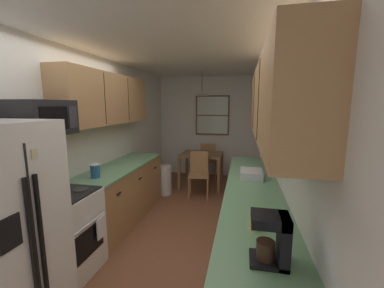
% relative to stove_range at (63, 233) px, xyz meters
% --- Properties ---
extents(ground_plane, '(12.00, 12.00, 0.00)m').
position_rel_stove_range_xyz_m(ground_plane, '(0.99, 1.51, -0.47)').
color(ground_plane, brown).
extents(wall_left, '(0.10, 9.00, 2.55)m').
position_rel_stove_range_xyz_m(wall_left, '(-0.36, 1.51, 0.80)').
color(wall_left, white).
rests_on(wall_left, ground).
extents(wall_right, '(0.10, 9.00, 2.55)m').
position_rel_stove_range_xyz_m(wall_right, '(2.34, 1.51, 0.80)').
color(wall_right, white).
rests_on(wall_right, ground).
extents(wall_back, '(4.40, 0.10, 2.55)m').
position_rel_stove_range_xyz_m(wall_back, '(0.99, 4.16, 0.80)').
color(wall_back, white).
rests_on(wall_back, ground).
extents(ceiling_slab, '(4.40, 9.00, 0.08)m').
position_rel_stove_range_xyz_m(ceiling_slab, '(0.99, 1.51, 2.12)').
color(ceiling_slab, white).
extents(stove_range, '(0.66, 0.65, 1.10)m').
position_rel_stove_range_xyz_m(stove_range, '(0.00, 0.00, 0.00)').
color(stove_range, white).
rests_on(stove_range, ground).
extents(microwave_over_range, '(0.39, 0.58, 0.36)m').
position_rel_stove_range_xyz_m(microwave_over_range, '(-0.11, 0.00, 1.24)').
color(microwave_over_range, black).
extents(counter_left, '(0.64, 1.99, 0.90)m').
position_rel_stove_range_xyz_m(counter_left, '(-0.01, 1.32, -0.02)').
color(counter_left, '#A87A4C').
rests_on(counter_left, ground).
extents(upper_cabinets_left, '(0.33, 2.07, 0.74)m').
position_rel_stove_range_xyz_m(upper_cabinets_left, '(-0.15, 1.27, 1.45)').
color(upper_cabinets_left, '#A87A4C').
extents(counter_right, '(0.64, 3.34, 0.90)m').
position_rel_stove_range_xyz_m(counter_right, '(1.99, 0.65, -0.02)').
color(counter_right, '#A87A4C').
rests_on(counter_right, ground).
extents(upper_cabinets_right, '(0.33, 3.02, 0.75)m').
position_rel_stove_range_xyz_m(upper_cabinets_right, '(2.13, 0.60, 1.40)').
color(upper_cabinets_right, '#A87A4C').
extents(dining_table, '(0.91, 0.78, 0.75)m').
position_rel_stove_range_xyz_m(dining_table, '(0.96, 3.18, 0.16)').
color(dining_table, brown).
rests_on(dining_table, ground).
extents(dining_chair_near, '(0.45, 0.45, 0.90)m').
position_rel_stove_range_xyz_m(dining_chair_near, '(1.01, 2.58, 0.03)').
color(dining_chair_near, '#A87A4C').
rests_on(dining_chair_near, ground).
extents(dining_chair_far, '(0.45, 0.45, 0.90)m').
position_rel_stove_range_xyz_m(dining_chair_far, '(1.02, 3.78, 0.03)').
color(dining_chair_far, '#A87A4C').
rests_on(dining_chair_far, ground).
extents(pendant_light, '(0.32, 0.32, 0.52)m').
position_rel_stove_range_xyz_m(pendant_light, '(0.96, 3.18, 1.61)').
color(pendant_light, black).
extents(back_window, '(0.86, 0.05, 1.00)m').
position_rel_stove_range_xyz_m(back_window, '(1.08, 4.09, 1.10)').
color(back_window, brown).
extents(trash_bin, '(0.31, 0.31, 0.60)m').
position_rel_stove_range_xyz_m(trash_bin, '(0.29, 2.51, -0.17)').
color(trash_bin, silver).
rests_on(trash_bin, ground).
extents(storage_canister, '(0.12, 0.12, 0.18)m').
position_rel_stove_range_xyz_m(storage_canister, '(-0.01, 0.64, 0.52)').
color(storage_canister, '#265999').
rests_on(storage_canister, counter_left).
extents(dish_towel, '(0.02, 0.16, 0.24)m').
position_rel_stove_range_xyz_m(dish_towel, '(0.35, 0.16, 0.03)').
color(dish_towel, white).
extents(coffee_maker, '(0.22, 0.18, 0.30)m').
position_rel_stove_range_xyz_m(coffee_maker, '(2.06, -0.67, 0.59)').
color(coffee_maker, black).
rests_on(coffee_maker, counter_right).
extents(mug_by_coffeemaker, '(0.11, 0.07, 0.11)m').
position_rel_stove_range_xyz_m(mug_by_coffeemaker, '(1.96, -0.29, 0.48)').
color(mug_by_coffeemaker, '#E5CC4C').
rests_on(mug_by_coffeemaker, counter_right).
extents(dish_rack, '(0.28, 0.34, 0.10)m').
position_rel_stove_range_xyz_m(dish_rack, '(1.98, 1.06, 0.48)').
color(dish_rack, silver).
rests_on(dish_rack, counter_right).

